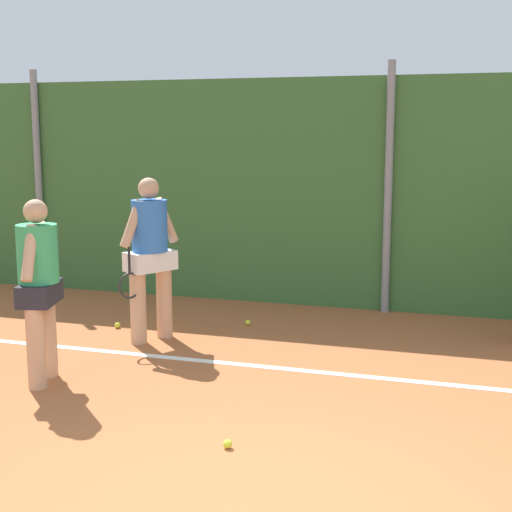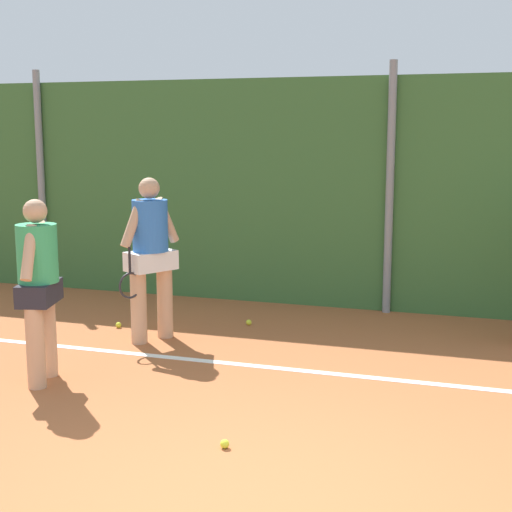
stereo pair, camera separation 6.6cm
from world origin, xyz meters
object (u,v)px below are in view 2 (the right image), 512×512
tennis_ball_0 (225,444)px  tennis_ball_2 (249,322)px  player_foreground_near (39,281)px  player_midcourt (150,250)px  tennis_ball_1 (118,325)px

tennis_ball_0 → tennis_ball_2: (-0.91, 3.30, 0.00)m
player_foreground_near → player_midcourt: bearing=-28.1°
tennis_ball_0 → tennis_ball_2: bearing=105.4°
tennis_ball_1 → player_midcourt: bearing=-29.4°
tennis_ball_1 → tennis_ball_0: bearing=-49.6°
player_midcourt → tennis_ball_2: size_ratio=26.88×
tennis_ball_0 → tennis_ball_1: bearing=130.4°
player_foreground_near → tennis_ball_1: 2.09m
player_midcourt → tennis_ball_0: (1.72, -2.39, -0.96)m
tennis_ball_1 → player_foreground_near: bearing=-82.8°
player_midcourt → tennis_ball_2: 1.55m
player_foreground_near → tennis_ball_0: size_ratio=25.32×
player_foreground_near → tennis_ball_2: 2.86m
tennis_ball_1 → tennis_ball_2: size_ratio=1.00×
tennis_ball_0 → player_midcourt: bearing=125.8°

